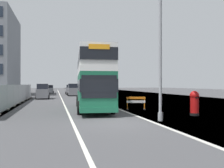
# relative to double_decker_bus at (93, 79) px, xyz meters

# --- Properties ---
(ground) EXTENTS (140.00, 280.00, 0.10)m
(ground) POSITION_rel_double_decker_bus_xyz_m (0.40, -7.53, -2.66)
(ground) COLOR #424244
(double_decker_bus) EXTENTS (3.35, 11.36, 4.92)m
(double_decker_bus) POSITION_rel_double_decker_bus_xyz_m (0.00, 0.00, 0.00)
(double_decker_bus) COLOR #196042
(double_decker_bus) RESTS_ON ground
(lamppost_foreground) EXTENTS (0.29, 0.70, 8.38)m
(lamppost_foreground) POSITION_rel_double_decker_bus_xyz_m (2.91, -7.44, 1.34)
(lamppost_foreground) COLOR gray
(lamppost_foreground) RESTS_ON ground
(red_pillar_postbox) EXTENTS (0.65, 0.65, 1.72)m
(red_pillar_postbox) POSITION_rel_double_decker_bus_xyz_m (6.28, -5.69, -1.67)
(red_pillar_postbox) COLOR black
(red_pillar_postbox) RESTS_ON ground
(roadworks_barrier) EXTENTS (1.66, 0.74, 1.11)m
(roadworks_barrier) POSITION_rel_double_decker_bus_xyz_m (3.57, -1.10, -1.92)
(roadworks_barrier) COLOR orange
(roadworks_barrier) RESTS_ON ground
(construction_site_fence) EXTENTS (0.44, 27.40, 2.19)m
(construction_site_fence) POSITION_rel_double_decker_bus_xyz_m (-7.16, 8.01, -1.56)
(construction_site_fence) COLOR #A8AAAD
(construction_site_fence) RESTS_ON ground
(car_oncoming_near) EXTENTS (1.94, 4.03, 2.26)m
(car_oncoming_near) POSITION_rel_double_decker_bus_xyz_m (-4.99, 16.98, -1.56)
(car_oncoming_near) COLOR slate
(car_oncoming_near) RESTS_ON ground
(car_receding_mid) EXTENTS (2.07, 4.07, 2.32)m
(car_receding_mid) POSITION_rel_double_decker_bus_xyz_m (0.14, 25.82, -1.54)
(car_receding_mid) COLOR slate
(car_receding_mid) RESTS_ON ground
(car_receding_far) EXTENTS (2.09, 4.11, 2.10)m
(car_receding_far) POSITION_rel_double_decker_bus_xyz_m (0.10, 32.37, -1.62)
(car_receding_far) COLOR slate
(car_receding_far) RESTS_ON ground
(car_far_side) EXTENTS (2.03, 4.10, 2.04)m
(car_far_side) POSITION_rel_double_decker_bus_xyz_m (-4.48, 39.32, -1.66)
(car_far_side) COLOR gray
(car_far_side) RESTS_ON ground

